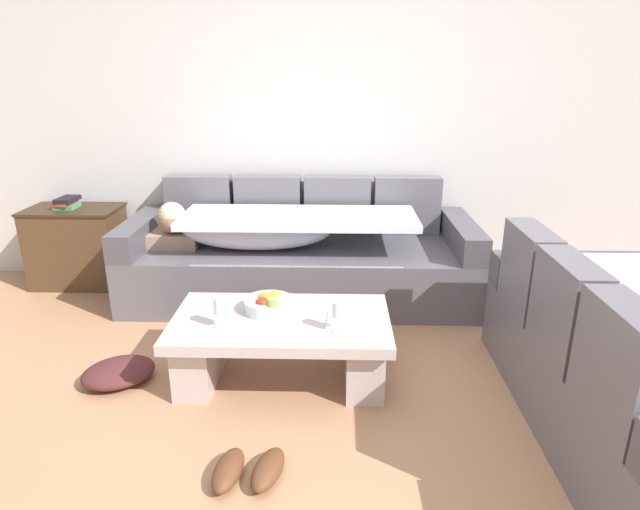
{
  "coord_description": "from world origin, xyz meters",
  "views": [
    {
      "loc": [
        0.06,
        -2.19,
        1.66
      ],
      "look_at": [
        -0.04,
        1.03,
        0.55
      ],
      "focal_mm": 29.81,
      "sensor_mm": 36.0,
      "label": 1
    }
  ],
  "objects": [
    {
      "name": "crumpled_garment",
      "position": [
        -1.16,
        0.39,
        0.06
      ],
      "size": [
        0.51,
        0.48,
        0.12
      ],
      "primitive_type": "ellipsoid",
      "rotation": [
        0.0,
        0.0,
        0.53
      ],
      "color": "#4C2323",
      "rests_on": "ground_plane"
    },
    {
      "name": "side_cabinet",
      "position": [
        -2.03,
        1.85,
        0.32
      ],
      "size": [
        0.72,
        0.44,
        0.64
      ],
      "color": "#4B331F",
      "rests_on": "ground_plane"
    },
    {
      "name": "book_stack_on_cabinet",
      "position": [
        -2.06,
        1.85,
        0.68
      ],
      "size": [
        0.16,
        0.22,
        0.09
      ],
      "color": "#338C59",
      "rests_on": "side_cabinet"
    },
    {
      "name": "fruit_bowl",
      "position": [
        -0.31,
        0.54,
        0.42
      ],
      "size": [
        0.28,
        0.28,
        0.1
      ],
      "color": "silver",
      "rests_on": "coffee_table"
    },
    {
      "name": "wine_glass_near_right",
      "position": [
        0.08,
        0.31,
        0.5
      ],
      "size": [
        0.07,
        0.07,
        0.17
      ],
      "color": "silver",
      "rests_on": "coffee_table"
    },
    {
      "name": "wine_glass_near_left",
      "position": [
        -0.54,
        0.33,
        0.5
      ],
      "size": [
        0.07,
        0.07,
        0.17
      ],
      "color": "silver",
      "rests_on": "coffee_table"
    },
    {
      "name": "open_magazine",
      "position": [
        0.16,
        0.41,
        0.39
      ],
      "size": [
        0.3,
        0.23,
        0.01
      ],
      "primitive_type": "cube",
      "rotation": [
        0.0,
        0.0,
        -0.08
      ],
      "color": "white",
      "rests_on": "coffee_table"
    },
    {
      "name": "coffee_table",
      "position": [
        -0.24,
        0.45,
        0.24
      ],
      "size": [
        1.2,
        0.68,
        0.38
      ],
      "color": "#B9ABA9",
      "rests_on": "ground_plane"
    },
    {
      "name": "pair_of_shoes",
      "position": [
        -0.31,
        -0.35,
        0.04
      ],
      "size": [
        0.34,
        0.3,
        0.09
      ],
      "color": "#59331E",
      "rests_on": "ground_plane"
    },
    {
      "name": "back_wall",
      "position": [
        0.0,
        2.15,
        1.35
      ],
      "size": [
        9.0,
        0.1,
        2.7
      ],
      "primitive_type": "cube",
      "color": "beige",
      "rests_on": "ground_plane"
    },
    {
      "name": "couch_near_window",
      "position": [
        1.47,
        0.02,
        0.33
      ],
      "size": [
        0.92,
        1.86,
        0.88
      ],
      "rotation": [
        0.0,
        0.0,
        1.57
      ],
      "color": "#5A565F",
      "rests_on": "ground_plane"
    },
    {
      "name": "couch_along_wall",
      "position": [
        -0.25,
        1.63,
        0.33
      ],
      "size": [
        2.59,
        0.92,
        0.88
      ],
      "color": "#5A565F",
      "rests_on": "ground_plane"
    },
    {
      "name": "ground_plane",
      "position": [
        0.0,
        0.0,
        0.0
      ],
      "size": [
        14.0,
        14.0,
        0.0
      ],
      "primitive_type": "plane",
      "color": "#AC7957"
    }
  ]
}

